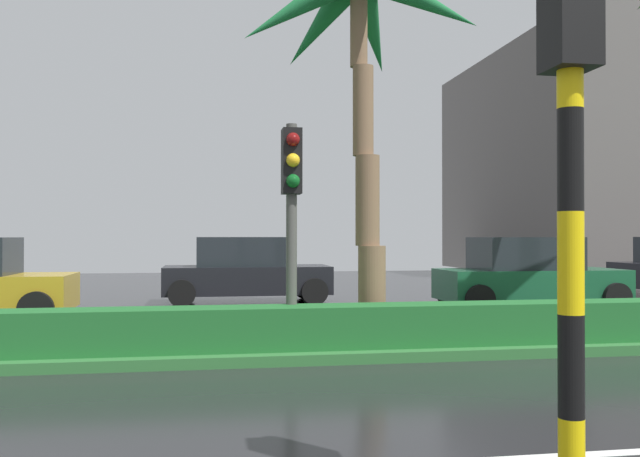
{
  "coord_description": "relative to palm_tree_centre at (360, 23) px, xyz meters",
  "views": [
    {
      "loc": [
        4.67,
        -3.01,
        1.75
      ],
      "look_at": [
        7.04,
        11.07,
        1.91
      ],
      "focal_mm": 38.16,
      "sensor_mm": 36.0,
      "label": 1
    }
  ],
  "objects": [
    {
      "name": "palm_tree_centre",
      "position": [
        0.0,
        0.0,
        0.0
      ],
      "size": [
        4.13,
        3.91,
        6.33
      ],
      "color": "brown",
      "rests_on": "median_strip"
    },
    {
      "name": "traffic_signal_median_right",
      "position": [
        -1.2,
        -0.78,
        -2.79
      ],
      "size": [
        0.28,
        0.43,
        3.24
      ],
      "color": "#4C4C47",
      "rests_on": "median_strip"
    },
    {
      "name": "traffic_signal_foreground",
      "position": [
        -0.23,
        -6.76,
        -2.56
      ],
      "size": [
        0.28,
        0.43,
        3.8
      ],
      "rotation": [
        0.0,
        0.0,
        3.14
      ],
      "color": "yellow",
      "rests_on": "ground_plane"
    },
    {
      "name": "car_in_traffic_fourth",
      "position": [
        -1.42,
        7.26,
        -4.35
      ],
      "size": [
        4.3,
        2.02,
        1.72
      ],
      "color": "black",
      "rests_on": "ground_plane"
    },
    {
      "name": "car_in_traffic_fifth",
      "position": [
        5.11,
        4.42,
        -4.35
      ],
      "size": [
        4.3,
        2.02,
        1.72
      ],
      "color": "#195133",
      "rests_on": "ground_plane"
    }
  ]
}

